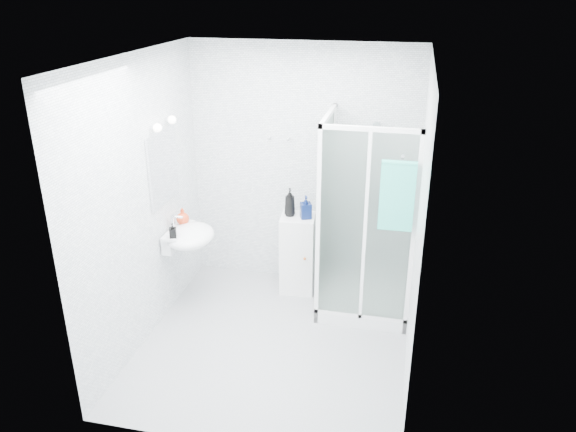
% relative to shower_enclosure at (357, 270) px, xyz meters
% --- Properties ---
extents(room, '(2.40, 2.60, 2.60)m').
position_rel_shower_enclosure_xyz_m(room, '(-0.67, -0.77, 0.85)').
color(room, white).
rests_on(room, ground).
extents(shower_enclosure, '(0.90, 0.95, 2.00)m').
position_rel_shower_enclosure_xyz_m(shower_enclosure, '(0.00, 0.00, 0.00)').
color(shower_enclosure, white).
rests_on(shower_enclosure, ground).
extents(wall_basin, '(0.46, 0.56, 0.35)m').
position_rel_shower_enclosure_xyz_m(wall_basin, '(-1.66, -0.32, 0.35)').
color(wall_basin, white).
rests_on(wall_basin, ground).
extents(mirror, '(0.02, 0.60, 0.70)m').
position_rel_shower_enclosure_xyz_m(mirror, '(-1.85, -0.32, 1.05)').
color(mirror, white).
rests_on(mirror, room).
extents(vanity_lights, '(0.10, 0.40, 0.08)m').
position_rel_shower_enclosure_xyz_m(vanity_lights, '(-1.80, -0.32, 1.47)').
color(vanity_lights, silver).
rests_on(vanity_lights, room).
extents(wall_hooks, '(0.23, 0.06, 0.03)m').
position_rel_shower_enclosure_xyz_m(wall_hooks, '(-0.92, 0.49, 1.17)').
color(wall_hooks, silver).
rests_on(wall_hooks, room).
extents(storage_cabinet, '(0.39, 0.40, 0.86)m').
position_rel_shower_enclosure_xyz_m(storage_cabinet, '(-0.67, 0.26, -0.02)').
color(storage_cabinet, white).
rests_on(storage_cabinet, ground).
extents(hand_towel, '(0.30, 0.04, 0.64)m').
position_rel_shower_enclosure_xyz_m(hand_towel, '(0.34, -0.40, 0.99)').
color(hand_towel, '#31BBA4').
rests_on(hand_towel, shower_enclosure).
extents(shampoo_bottle_a, '(0.15, 0.15, 0.30)m').
position_rel_shower_enclosure_xyz_m(shampoo_bottle_a, '(-0.75, 0.27, 0.56)').
color(shampoo_bottle_a, black).
rests_on(shampoo_bottle_a, storage_cabinet).
extents(shampoo_bottle_b, '(0.14, 0.14, 0.24)m').
position_rel_shower_enclosure_xyz_m(shampoo_bottle_b, '(-0.58, 0.24, 0.53)').
color(shampoo_bottle_b, '#0C1A49').
rests_on(shampoo_bottle_b, storage_cabinet).
extents(soap_dispenser_orange, '(0.14, 0.14, 0.17)m').
position_rel_shower_enclosure_xyz_m(soap_dispenser_orange, '(-1.76, -0.18, 0.50)').
color(soap_dispenser_orange, red).
rests_on(soap_dispenser_orange, wall_basin).
extents(soap_dispenser_black, '(0.08, 0.08, 0.14)m').
position_rel_shower_enclosure_xyz_m(soap_dispenser_black, '(-1.72, -0.51, 0.49)').
color(soap_dispenser_black, black).
rests_on(soap_dispenser_black, wall_basin).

